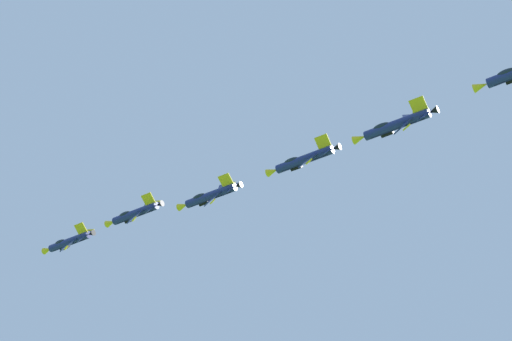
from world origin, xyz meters
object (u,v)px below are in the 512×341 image
Objects in this scene: fighter_jet_left_wing at (134,214)px; fighter_jet_right_wing at (210,196)px; fighter_jet_left_outer at (303,160)px; fighter_jet_right_outer at (395,125)px; fighter_jet_lead at (69,242)px.

fighter_jet_right_wing is at bearing -85.08° from fighter_jet_left_wing.
fighter_jet_right_wing reaches higher than fighter_jet_left_outer.
fighter_jet_right_outer is (26.29, -32.42, -0.88)m from fighter_jet_right_wing.
fighter_jet_lead is at bearing 89.89° from fighter_jet_left_wing.
fighter_jet_left_wing is 60.78m from fighter_jet_right_outer.
fighter_jet_left_wing is 19.15m from fighter_jet_right_wing.
fighter_jet_left_wing is (13.10, -14.86, 0.87)m from fighter_jet_lead.
fighter_jet_left_wing is 1.01× the size of fighter_jet_left_outer.
fighter_jet_right_outer is (40.14, -45.59, -2.15)m from fighter_jet_left_wing.
fighter_jet_right_outer is (53.24, -60.46, -1.28)m from fighter_jet_lead.
fighter_jet_lead is 19.83m from fighter_jet_left_wing.
fighter_jet_left_wing reaches higher than fighter_jet_right_outer.
fighter_jet_right_outer is (11.69, -15.75, -1.15)m from fighter_jet_left_outer.
fighter_jet_right_wing is at bearing -87.64° from fighter_jet_lead.
fighter_jet_right_wing is 41.75m from fighter_jet_right_outer.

